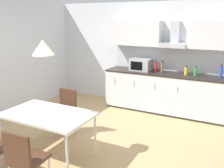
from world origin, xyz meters
TOP-DOWN VIEW (x-y plane):
  - ground_plane at (0.00, 0.00)m, footprint 7.25×7.74m
  - wall_back at (0.00, 2.63)m, footprint 5.80×0.10m
  - kitchen_counter at (0.74, 2.26)m, footprint 3.04×0.67m
  - backsplash_tile at (0.74, 2.57)m, footprint 3.02×0.02m
  - upper_wall_cabinets at (0.74, 2.41)m, footprint 3.02×0.40m
  - microwave at (0.02, 2.26)m, footprint 0.48×0.35m
  - bottle_brown at (0.54, 2.30)m, footprint 0.06×0.06m
  - bottle_yellow at (1.09, 2.27)m, footprint 0.08×0.08m
  - bottle_green at (1.29, 2.25)m, footprint 0.06×0.06m
  - bottle_red at (0.39, 2.27)m, footprint 0.07×0.07m
  - bottle_blue at (1.80, 2.31)m, footprint 0.06×0.06m
  - dining_table at (-0.39, -0.58)m, footprint 1.36×0.84m
  - chair_far_left at (-0.69, 0.22)m, footprint 0.41×0.41m
  - chair_near_right at (-0.08, -1.38)m, footprint 0.43×0.43m
  - pendant_lamp at (-0.39, -0.58)m, footprint 0.32×0.32m

SIDE VIEW (x-z plane):
  - ground_plane at x=0.00m, z-range -0.02..0.00m
  - kitchen_counter at x=0.74m, z-range 0.00..0.94m
  - chair_far_left at x=-0.69m, z-range 0.10..0.97m
  - chair_near_right at x=-0.08m, z-range 0.10..0.97m
  - dining_table at x=-0.39m, z-range 0.33..1.08m
  - bottle_yellow at x=1.09m, z-range 0.92..1.14m
  - bottle_green at x=1.29m, z-range 0.92..1.14m
  - bottle_red at x=0.39m, z-range 0.92..1.19m
  - bottle_brown at x=0.54m, z-range 0.92..1.20m
  - bottle_blue at x=1.80m, z-range 0.92..1.21m
  - microwave at x=0.02m, z-range 0.94..1.22m
  - backsplash_tile at x=0.74m, z-range 0.94..1.49m
  - wall_back at x=0.00m, z-range 0.00..2.54m
  - pendant_lamp at x=-0.39m, z-range 1.64..1.86m
  - upper_wall_cabinets at x=0.74m, z-range 1.51..2.09m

